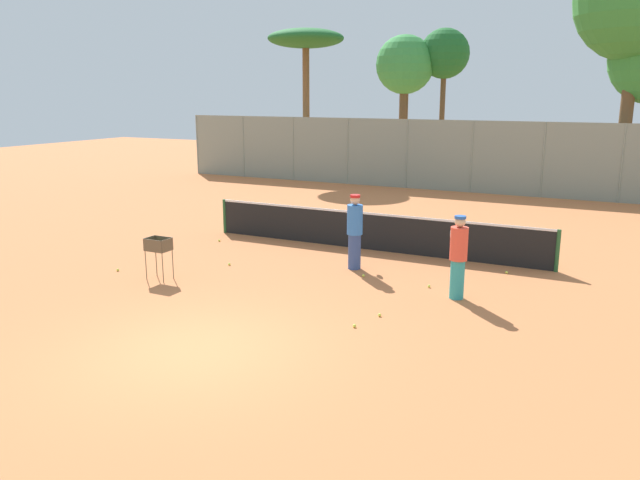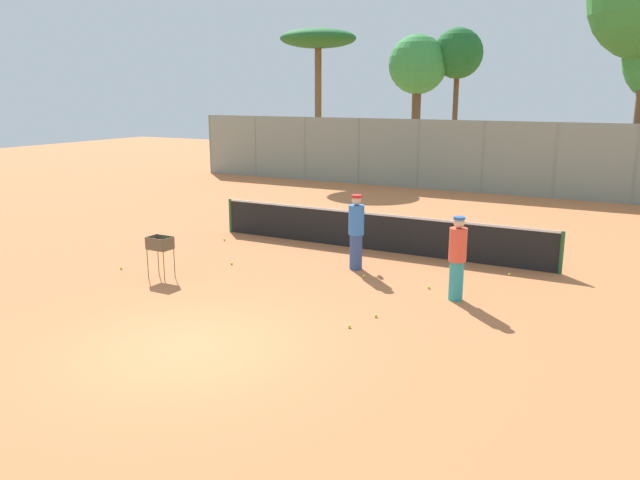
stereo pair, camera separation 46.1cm
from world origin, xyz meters
name	(u,v)px [view 1 (the left image)]	position (x,y,z in m)	size (l,w,h in m)	color
ground_plane	(195,350)	(0.00, 0.00, 0.00)	(80.00, 80.00, 0.00)	#C67242
tennis_net	(371,230)	(0.00, 7.96, 0.56)	(10.06, 0.10, 1.07)	#26592D
back_fence	(472,157)	(0.00, 19.71, 1.59)	(30.15, 0.08, 3.17)	gray
tree_0	(306,42)	(-9.21, 21.47, 6.86)	(3.91, 3.91, 7.55)	brown
tree_2	(639,0)	(5.94, 21.60, 7.98)	(5.05, 5.05, 10.58)	brown
tree_3	(445,55)	(-3.03, 25.38, 6.27)	(2.60, 2.60, 7.65)	brown
tree_4	(405,67)	(-4.90, 24.50, 5.68)	(3.07, 3.07, 7.33)	brown
player_white_outfit	(458,256)	(3.29, 4.81, 0.94)	(0.58, 0.84, 1.82)	teal
player_red_cap	(355,231)	(0.38, 5.97, 0.98)	(0.42, 0.93, 1.89)	#334C8C
ball_cart	(158,248)	(-3.41, 3.03, 0.78)	(0.56, 0.41, 1.01)	brown
tennis_ball_0	(429,286)	(2.54, 5.28, 0.03)	(0.07, 0.07, 0.07)	#D1E54C
tennis_ball_1	(363,276)	(0.87, 5.39, 0.03)	(0.07, 0.07, 0.07)	#D1E54C
tennis_ball_2	(354,326)	(2.02, 2.23, 0.03)	(0.07, 0.07, 0.07)	#D1E54C
tennis_ball_3	(229,264)	(-2.62, 4.79, 0.03)	(0.07, 0.07, 0.07)	#D1E54C
tennis_ball_4	(118,270)	(-4.80, 3.09, 0.03)	(0.07, 0.07, 0.07)	#D1E54C
tennis_ball_5	(507,272)	(3.92, 7.23, 0.03)	(0.07, 0.07, 0.07)	#D1E54C
tennis_ball_6	(380,315)	(2.23, 3.00, 0.03)	(0.07, 0.07, 0.07)	#D1E54C
tennis_ball_7	(219,240)	(-4.42, 6.86, 0.03)	(0.07, 0.07, 0.07)	#D1E54C
parked_car	(586,177)	(4.59, 22.09, 0.66)	(4.20, 1.70, 1.60)	#232328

